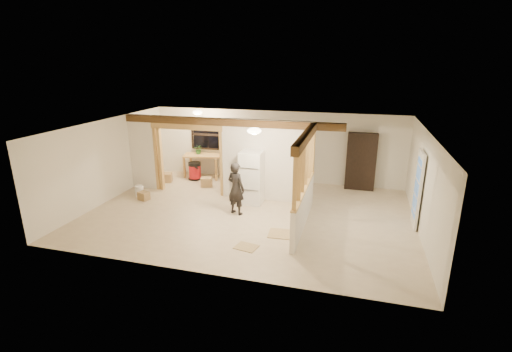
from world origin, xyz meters
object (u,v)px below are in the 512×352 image
(refrigerator, at_px, (252,178))
(woman, at_px, (236,188))
(shop_vac, at_px, (195,171))
(work_table, at_px, (203,166))
(bookshelf, at_px, (361,162))

(refrigerator, xyz_separation_m, woman, (-0.19, -0.93, -0.05))
(refrigerator, distance_m, shop_vac, 3.18)
(work_table, height_order, bookshelf, bookshelf)
(woman, distance_m, shop_vac, 3.62)
(refrigerator, height_order, shop_vac, refrigerator)
(refrigerator, relative_size, work_table, 1.18)
(refrigerator, height_order, woman, refrigerator)
(woman, bearing_deg, refrigerator, -80.92)
(shop_vac, relative_size, bookshelf, 0.34)
(woman, relative_size, bookshelf, 0.79)
(work_table, xyz_separation_m, shop_vac, (-0.18, -0.36, -0.11))
(bookshelf, bearing_deg, work_table, -178.34)
(refrigerator, height_order, bookshelf, bookshelf)
(refrigerator, distance_m, work_table, 3.23)
(shop_vac, xyz_separation_m, bookshelf, (5.80, 0.52, 0.63))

